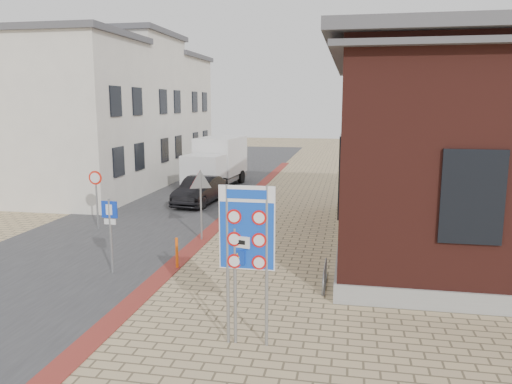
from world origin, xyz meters
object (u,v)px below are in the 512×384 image
Objects in this scene: border_sign at (247,231)px; sedan at (200,191)px; essen_sign at (235,268)px; parking_sign at (110,224)px; bollard at (177,253)px; box_truck at (217,161)px.

sedan is at bearing 110.42° from border_sign.
parking_sign is at bearing 156.61° from essen_sign.
parking_sign reaches higher than bollard.
box_truck is 15.66m from parking_sign.
essen_sign is 5.70m from parking_sign.
essen_sign reaches higher than parking_sign.
bollard is at bearing -74.07° from box_truck.
sedan is at bearing 96.66° from parking_sign.
essen_sign reaches higher than sedan.
bollard is (2.19, -9.47, -0.20)m from sedan.
border_sign is at bearing -54.65° from bollard.
parking_sign reaches higher than sedan.
sedan is 1.23× the size of border_sign.
border_sign is (5.81, -19.13, 0.92)m from box_truck.
essen_sign is 5.26m from bollard.
border_sign reaches higher than box_truck.
essen_sign is (-0.25, -0.00, -0.79)m from border_sign.
bollard is (1.70, 0.80, -1.02)m from parking_sign.
box_truck is 2.56× the size of parking_sign.
box_truck reaches higher than parking_sign.
border_sign reaches higher than parking_sign.
box_truck is 15.11m from bollard.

